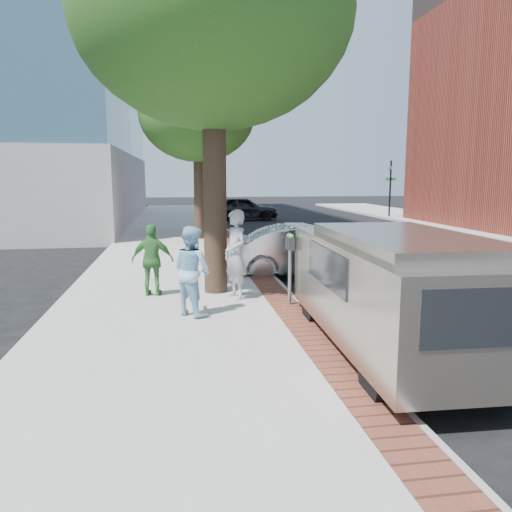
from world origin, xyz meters
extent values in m
plane|color=black|center=(0.00, 0.00, 0.00)|extent=(120.00, 120.00, 0.00)
cube|color=#9E9991|center=(-1.50, 8.00, 0.07)|extent=(5.00, 60.00, 0.15)
cube|color=brown|center=(0.70, 8.00, 0.15)|extent=(0.60, 60.00, 0.01)
cube|color=gray|center=(1.05, 8.00, 0.07)|extent=(0.10, 60.00, 0.15)
cylinder|color=black|center=(0.90, 22.00, 1.90)|extent=(0.12, 0.12, 3.80)
imported|color=black|center=(0.90, 22.00, 3.00)|extent=(0.18, 0.15, 0.90)
cube|color=#1E7238|center=(0.90, 22.00, 2.60)|extent=(0.70, 0.03, 0.18)
cylinder|color=black|center=(12.50, 22.00, 1.90)|extent=(0.12, 0.12, 3.80)
imported|color=black|center=(12.50, 22.00, 3.00)|extent=(0.18, 0.15, 0.90)
cube|color=#1E7238|center=(12.50, 22.00, 2.60)|extent=(0.70, 0.03, 0.18)
cylinder|color=black|center=(-0.60, 1.90, 2.35)|extent=(0.52, 0.52, 4.40)
ellipsoid|color=#1A4112|center=(-0.60, 1.90, 6.20)|extent=(6.00, 6.00, 4.92)
cylinder|color=black|center=(-0.50, 12.00, 2.08)|extent=(0.40, 0.40, 3.85)
ellipsoid|color=#1A4112|center=(-0.50, 12.00, 5.32)|extent=(4.80, 4.80, 3.94)
cylinder|color=gray|center=(0.79, 0.43, 0.72)|extent=(0.07, 0.07, 1.15)
cube|color=#2D3030|center=(0.79, 0.34, 1.42)|extent=(0.12, 0.14, 0.24)
cube|color=#2D3030|center=(0.79, 0.52, 1.42)|extent=(0.12, 0.14, 0.24)
sphere|color=#3F8C4C|center=(0.79, 0.34, 1.57)|extent=(0.11, 0.11, 0.11)
sphere|color=#3F8C4C|center=(0.79, 0.52, 1.57)|extent=(0.11, 0.11, 0.11)
imported|color=#9FA0A4|center=(-0.23, 1.19, 1.11)|extent=(0.68, 0.82, 1.91)
imported|color=#92C3E2|center=(-1.20, 0.03, 1.00)|extent=(1.03, 1.04, 1.70)
imported|color=#3A7F39|center=(-2.00, 1.72, 0.94)|extent=(0.98, 0.53, 1.58)
imported|color=#A4A5AA|center=(2.15, 3.90, 0.72)|extent=(4.54, 2.10, 1.44)
imported|color=black|center=(2.79, 22.41, 0.76)|extent=(4.53, 2.05, 1.51)
cube|color=gray|center=(1.80, -2.24, 1.05)|extent=(2.17, 5.14, 1.43)
cube|color=gray|center=(1.87, -0.02, 0.76)|extent=(1.99, 1.01, 0.85)
cube|color=gray|center=(1.79, -2.55, 1.85)|extent=(1.91, 3.65, 0.17)
cylinder|color=black|center=(0.98, -0.57, 0.34)|extent=(0.25, 0.68, 0.68)
cylinder|color=black|center=(2.72, -0.62, 0.34)|extent=(0.25, 0.68, 0.68)
cylinder|color=black|center=(0.88, -3.85, 0.34)|extent=(0.25, 0.68, 0.68)
cylinder|color=black|center=(2.62, -3.90, 0.34)|extent=(0.25, 0.68, 0.68)
cube|color=black|center=(2.82, -2.06, 1.38)|extent=(0.09, 2.12, 0.58)
cube|color=black|center=(0.79, -1.99, 1.38)|extent=(0.09, 2.12, 0.58)
cube|color=black|center=(1.72, -4.79, 1.32)|extent=(1.59, 0.07, 0.63)
cube|color=black|center=(1.89, 0.46, 1.11)|extent=(1.69, 0.07, 0.42)
camera|label=1|loc=(-1.46, -9.27, 2.75)|focal=35.00mm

